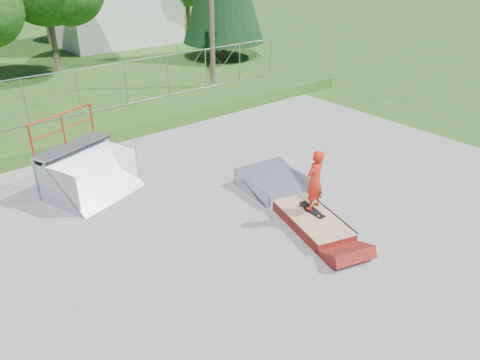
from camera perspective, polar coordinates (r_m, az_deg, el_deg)
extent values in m
plane|color=#285C1A|center=(11.46, 2.08, -7.82)|extent=(120.00, 120.00, 0.00)
cube|color=gray|center=(11.45, 2.09, -7.74)|extent=(20.00, 16.00, 0.04)
cube|color=#285C1A|center=(18.77, -17.43, 6.10)|extent=(24.00, 3.00, 0.50)
cube|color=maroon|center=(12.13, 8.84, -5.11)|extent=(1.66, 2.49, 0.32)
cube|color=tan|center=(12.04, 8.89, -4.42)|extent=(1.68, 2.51, 0.02)
cube|color=black|center=(12.21, 8.81, -3.64)|extent=(0.27, 0.81, 0.13)
imported|color=red|center=(11.83, 9.08, -0.33)|extent=(0.62, 0.45, 1.59)
cube|color=silver|center=(36.62, -15.20, 19.72)|extent=(8.00, 6.00, 5.00)
cylinder|color=brown|center=(23.63, -3.52, 20.72)|extent=(0.24, 0.24, 8.00)
cylinder|color=brown|center=(28.88, -21.62, 14.88)|extent=(0.30, 0.30, 2.80)
cylinder|color=brown|center=(37.43, -6.32, 18.74)|extent=(0.30, 0.30, 2.62)
cylinder|color=brown|center=(37.21, -22.08, 16.59)|extent=(0.30, 0.30, 2.10)
cylinder|color=brown|center=(30.77, -1.99, 15.78)|extent=(0.28, 0.28, 1.20)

